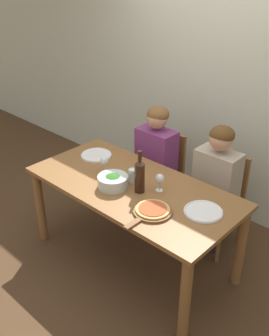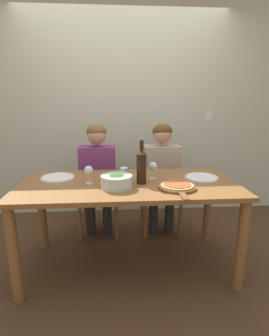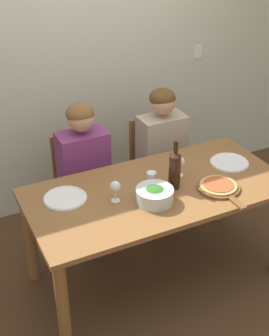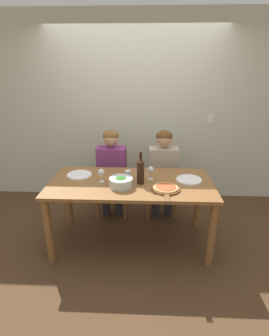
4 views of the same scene
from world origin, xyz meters
TOP-DOWN VIEW (x-y plane):
  - ground_plane at (0.00, 0.00)m, footprint 40.00×40.00m
  - back_wall at (0.00, 1.28)m, footprint 10.00×0.06m
  - dining_table at (0.00, 0.00)m, footprint 1.79×0.87m
  - chair_left at (-0.30, 0.75)m, footprint 0.42×0.42m
  - chair_right at (0.39, 0.75)m, footprint 0.42×0.42m
  - person_woman at (-0.30, 0.64)m, footprint 0.47×0.51m
  - person_man at (0.39, 0.64)m, footprint 0.47×0.51m
  - wine_bottle at (0.11, -0.03)m, footprint 0.08×0.08m
  - broccoli_bowl at (-0.10, -0.13)m, footprint 0.25×0.25m
  - dinner_plate_left at (-0.61, 0.15)m, footprint 0.29×0.29m
  - dinner_plate_right at (0.64, 0.07)m, footprint 0.29×0.29m
  - pizza_on_board at (0.37, -0.19)m, footprint 0.29×0.43m
  - wine_glass_left at (-0.32, -0.01)m, footprint 0.07×0.07m
  - wine_glass_right at (0.22, 0.08)m, footprint 0.07×0.07m
  - water_tumbler at (-0.03, 0.03)m, footprint 0.07×0.07m

SIDE VIEW (x-z plane):
  - ground_plane at x=0.00m, z-range 0.00..0.00m
  - chair_left at x=-0.30m, z-range 0.03..0.92m
  - chair_right at x=0.39m, z-range 0.03..0.92m
  - dining_table at x=0.00m, z-range 0.28..1.05m
  - person_woman at x=-0.30m, z-range 0.12..1.33m
  - person_man at x=0.39m, z-range 0.12..1.33m
  - dinner_plate_left at x=-0.61m, z-range 0.78..0.80m
  - dinner_plate_right at x=0.64m, z-range 0.78..0.80m
  - pizza_on_board at x=0.37m, z-range 0.78..0.81m
  - broccoli_bowl at x=-0.10m, z-range 0.78..0.88m
  - water_tumbler at x=-0.03m, z-range 0.78..0.90m
  - wine_glass_left at x=-0.32m, z-range 0.81..0.96m
  - wine_glass_right at x=0.22m, z-range 0.81..0.96m
  - wine_bottle at x=0.11m, z-range 0.75..1.10m
  - back_wall at x=0.00m, z-range 0.00..2.70m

